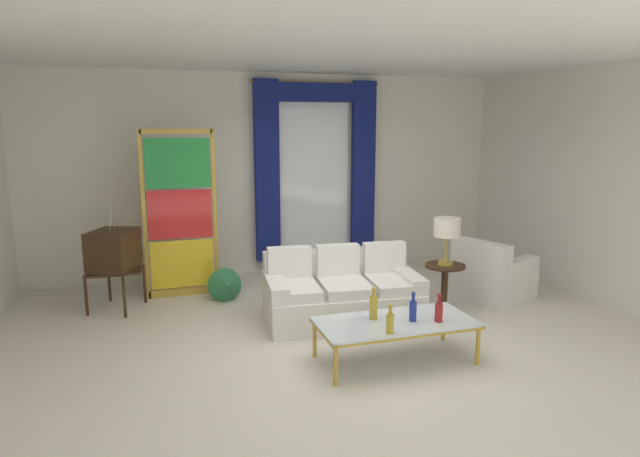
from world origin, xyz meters
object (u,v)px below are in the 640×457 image
object	(u,v)px
coffee_table	(395,324)
table_lamp_brass	(447,229)
bottle_ruby_flask	(390,322)
peacock_figurine	(226,286)
couch_white_long	(341,294)
stained_glass_divider	(180,218)
bottle_blue_decanter	(439,310)
vintage_tv	(113,252)
round_side_table	(445,284)
bottle_crystal_tall	(374,306)
armchair_white	(491,277)
bottle_amber_squat	(413,309)

from	to	relation	value
coffee_table	table_lamp_brass	size ratio (longest dim) A/B	2.66
bottle_ruby_flask	peacock_figurine	distance (m)	2.79
couch_white_long	stained_glass_divider	world-z (taller)	stained_glass_divider
coffee_table	bottle_blue_decanter	bearing A→B (deg)	-19.98
vintage_tv	round_side_table	xyz separation A→B (m)	(3.82, -1.31, -0.37)
coffee_table	bottle_ruby_flask	distance (m)	0.36
couch_white_long	peacock_figurine	size ratio (longest dim) A/B	3.05
bottle_ruby_flask	bottle_crystal_tall	bearing A→B (deg)	89.79
armchair_white	table_lamp_brass	distance (m)	1.17
bottle_amber_squat	round_side_table	world-z (taller)	bottle_amber_squat
stained_glass_divider	peacock_figurine	size ratio (longest dim) A/B	3.67
coffee_table	stained_glass_divider	bearing A→B (deg)	123.43
peacock_figurine	bottle_blue_decanter	bearing A→B (deg)	-54.78
coffee_table	peacock_figurine	distance (m)	2.62
bottle_ruby_flask	stained_glass_divider	bearing A→B (deg)	118.33
table_lamp_brass	round_side_table	bearing A→B (deg)	14.04
armchair_white	round_side_table	xyz separation A→B (m)	(-0.86, -0.28, 0.07)
peacock_figurine	bottle_amber_squat	bearing A→B (deg)	-57.70
peacock_figurine	round_side_table	size ratio (longest dim) A/B	1.01
vintage_tv	stained_glass_divider	distance (m)	0.95
couch_white_long	vintage_tv	size ratio (longest dim) A/B	1.36
vintage_tv	round_side_table	bearing A→B (deg)	-19.00
vintage_tv	bottle_blue_decanter	bearing A→B (deg)	-40.30
bottle_ruby_flask	peacock_figurine	bearing A→B (deg)	113.97
coffee_table	table_lamp_brass	xyz separation A→B (m)	(1.18, 1.11, 0.65)
table_lamp_brass	bottle_blue_decanter	bearing A→B (deg)	-122.38
coffee_table	bottle_blue_decanter	xyz separation A→B (m)	(0.38, -0.14, 0.14)
bottle_blue_decanter	table_lamp_brass	size ratio (longest dim) A/B	0.50
bottle_amber_squat	round_side_table	distance (m)	1.56
vintage_tv	armchair_white	distance (m)	4.81
coffee_table	peacock_figurine	bearing A→B (deg)	120.11
armchair_white	bottle_amber_squat	bearing A→B (deg)	-142.41
stained_glass_divider	couch_white_long	bearing A→B (deg)	-41.15
coffee_table	vintage_tv	xyz separation A→B (m)	(-2.64, 2.42, 0.35)
bottle_amber_squat	bottle_blue_decanter	bearing A→B (deg)	-20.16
bottle_ruby_flask	table_lamp_brass	distance (m)	2.01
couch_white_long	bottle_crystal_tall	distance (m)	1.17
coffee_table	bottle_amber_squat	world-z (taller)	bottle_amber_squat
bottle_blue_decanter	bottle_amber_squat	xyz separation A→B (m)	(-0.23, 0.08, 0.00)
bottle_ruby_flask	stained_glass_divider	world-z (taller)	stained_glass_divider
peacock_figurine	vintage_tv	bearing A→B (deg)	173.12
bottle_blue_decanter	round_side_table	xyz separation A→B (m)	(0.79, 1.25, -0.17)
couch_white_long	bottle_ruby_flask	xyz separation A→B (m)	(-0.08, -1.53, 0.21)
bottle_amber_squat	couch_white_long	bearing A→B (deg)	101.28
coffee_table	stained_glass_divider	size ratio (longest dim) A/B	0.69
bottle_crystal_tall	bottle_amber_squat	bearing A→B (deg)	-26.01
stained_glass_divider	coffee_table	bearing A→B (deg)	-56.57
bottle_blue_decanter	stained_glass_divider	distance (m)	3.66
bottle_amber_squat	vintage_tv	size ratio (longest dim) A/B	0.22
bottle_crystal_tall	stained_glass_divider	distance (m)	3.14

